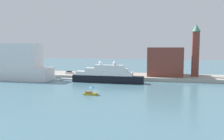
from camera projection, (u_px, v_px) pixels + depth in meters
name	position (u px, v px, depth m)	size (l,w,h in m)	color
ground	(96.00, 86.00, 87.41)	(400.00, 400.00, 0.00)	slate
quay_dock	(111.00, 76.00, 112.10)	(110.00, 19.12, 1.53)	gray
large_yacht	(107.00, 75.00, 95.16)	(29.68, 3.57, 10.41)	black
small_motorboat	(90.00, 92.00, 70.87)	(4.30, 1.67, 2.74)	#B7991E
work_barge	(67.00, 79.00, 103.29)	(5.96, 1.61, 0.76)	silver
harbor_building	(165.00, 61.00, 107.66)	(15.55, 15.87, 12.94)	brown
bell_tower	(196.00, 49.00, 102.37)	(3.72, 3.72, 23.04)	brown
parked_car	(70.00, 73.00, 113.20)	(4.05, 1.67, 1.51)	silver
person_figure	(77.00, 73.00, 111.65)	(0.36, 0.36, 1.64)	maroon
mooring_bollard	(106.00, 75.00, 104.13)	(0.46, 0.46, 0.71)	black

